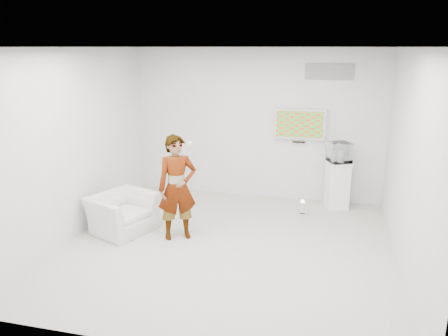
{
  "coord_description": "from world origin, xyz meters",
  "views": [
    {
      "loc": [
        1.43,
        -6.07,
        3.0
      ],
      "look_at": [
        -0.21,
        0.6,
        1.09
      ],
      "focal_mm": 35.0,
      "sensor_mm": 36.0,
      "label": 1
    }
  ],
  "objects_px": {
    "armchair": "(122,213)",
    "pedestal": "(337,185)",
    "person": "(177,188)",
    "floor_uplight": "(302,208)",
    "tv": "(300,124)"
  },
  "relations": [
    {
      "from": "tv",
      "to": "floor_uplight",
      "type": "bearing_deg",
      "value": -78.64
    },
    {
      "from": "armchair",
      "to": "floor_uplight",
      "type": "height_order",
      "value": "armchair"
    },
    {
      "from": "tv",
      "to": "floor_uplight",
      "type": "height_order",
      "value": "tv"
    },
    {
      "from": "floor_uplight",
      "to": "armchair",
      "type": "bearing_deg",
      "value": -154.04
    },
    {
      "from": "tv",
      "to": "floor_uplight",
      "type": "distance_m",
      "value": 1.67
    },
    {
      "from": "person",
      "to": "floor_uplight",
      "type": "relative_size",
      "value": 5.78
    },
    {
      "from": "floor_uplight",
      "to": "person",
      "type": "bearing_deg",
      "value": -142.96
    },
    {
      "from": "tv",
      "to": "armchair",
      "type": "relative_size",
      "value": 1.02
    },
    {
      "from": "armchair",
      "to": "person",
      "type": "bearing_deg",
      "value": -68.48
    },
    {
      "from": "tv",
      "to": "pedestal",
      "type": "relative_size",
      "value": 1.1
    },
    {
      "from": "tv",
      "to": "pedestal",
      "type": "xyz_separation_m",
      "value": [
        0.78,
        -0.27,
        -1.1
      ]
    },
    {
      "from": "armchair",
      "to": "floor_uplight",
      "type": "distance_m",
      "value": 3.22
    },
    {
      "from": "tv",
      "to": "person",
      "type": "xyz_separation_m",
      "value": [
        -1.71,
        -2.31,
        -0.7
      ]
    },
    {
      "from": "armchair",
      "to": "pedestal",
      "type": "distance_m",
      "value": 4.04
    },
    {
      "from": "armchair",
      "to": "pedestal",
      "type": "relative_size",
      "value": 1.08
    }
  ]
}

